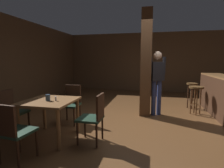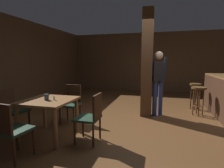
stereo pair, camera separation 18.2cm
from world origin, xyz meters
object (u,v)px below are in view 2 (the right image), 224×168
napkin_cup (47,97)px  salt_shaker (54,98)px  chair_north (72,101)px  bar_counter (221,96)px  chair_west (12,108)px  dining_table (49,106)px  bar_stool_near (199,94)px  chair_south (10,128)px  standing_person (158,79)px  chair_east (91,115)px  bar_stool_mid (195,90)px

napkin_cup → salt_shaker: bearing=16.5°
chair_north → napkin_cup: (-0.01, -0.93, 0.30)m
bar_counter → chair_west: bearing=-152.2°
dining_table → bar_stool_near: bar_stool_near is taller
chair_south → salt_shaker: (0.18, 0.86, 0.28)m
napkin_cup → standing_person: bearing=44.9°
bar_counter → bar_stool_near: 0.62m
chair_north → napkin_cup: 0.98m
napkin_cup → chair_east: bearing=3.1°
napkin_cup → bar_stool_near: (3.07, 2.29, -0.21)m
chair_east → napkin_cup: (-0.88, -0.05, 0.30)m
salt_shaker → bar_stool_mid: size_ratio=0.10×
bar_stool_near → chair_south: bearing=-135.0°
dining_table → chair_south: 0.88m
chair_east → bar_stool_mid: bearing=52.5°
chair_east → standing_person: 2.30m
salt_shaker → standing_person: bearing=46.3°
chair_east → chair_north: bearing=134.4°
chair_west → bar_stool_near: 4.53m
standing_person → bar_stool_mid: 1.51m
chair_south → napkin_cup: (0.05, 0.82, 0.30)m
dining_table → chair_north: bearing=89.1°
chair_north → dining_table: bearing=-90.9°
bar_counter → bar_stool_mid: size_ratio=2.75×
napkin_cup → bar_counter: 4.41m
chair_north → standing_person: standing_person is taller
chair_west → salt_shaker: (1.01, -0.02, 0.28)m
chair_north → bar_stool_near: size_ratio=1.14×
chair_west → standing_person: standing_person is taller
chair_south → standing_person: standing_person is taller
chair_west → bar_stool_mid: 4.91m
chair_east → chair_west: bearing=179.7°
chair_south → salt_shaker: bearing=78.2°
chair_north → salt_shaker: bearing=-82.1°
dining_table → bar_counter: size_ratio=0.42×
napkin_cup → chair_west: bearing=176.4°
chair_north → bar_stool_mid: 3.68m
chair_east → bar_stool_near: 3.14m
napkin_cup → bar_stool_mid: napkin_cup is taller
bar_counter → dining_table: bearing=-146.8°
napkin_cup → chair_south: bearing=-93.2°
chair_south → bar_counter: 4.94m
chair_east → bar_counter: size_ratio=0.41×
salt_shaker → bar_counter: (3.53, 2.41, -0.24)m
dining_table → chair_east: bearing=-0.3°
chair_east → salt_shaker: chair_east is taller
dining_table → chair_west: size_ratio=1.02×
chair_south → chair_west: 1.21m
dining_table → chair_south: bearing=-92.8°
chair_west → chair_north: bearing=44.7°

